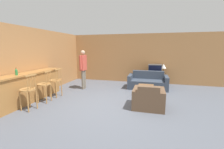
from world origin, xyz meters
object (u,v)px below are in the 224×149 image
Objects in this scene: tv at (155,69)px; person_by_window at (83,67)px; bar_chair_mid at (44,86)px; tv_unit at (154,79)px; bottle at (16,72)px; coffee_table at (146,88)px; bar_chair_near at (28,91)px; table_lamp at (164,66)px; bar_chair_far at (56,82)px; armchair_near at (148,99)px; couch_far at (148,82)px.

person_by_window is (-3.14, -1.70, 0.20)m from tv.
bar_chair_mid is 5.17m from tv_unit.
bottle is 2.69m from person_by_window.
bar_chair_mid reaches higher than coffee_table.
bar_chair_near is at bearing -130.27° from tv_unit.
table_lamp is (4.08, 3.63, 0.37)m from bar_chair_mid.
bar_chair_far is at bearing -140.63° from tv_unit.
armchair_near is at bearing -93.77° from tv.
bar_chair_near reaches higher than table_lamp.
bar_chair_far is at bearing -147.32° from couch_far.
bottle is at bearing -136.26° from bar_chair_mid.
table_lamp is at bearing 41.94° from bottle.
bar_chair_far is 0.62× the size of person_by_window.
bar_chair_far is (0.00, 1.32, 0.00)m from bar_chair_near.
bar_chair_far is (0.00, 0.62, 0.00)m from bar_chair_mid.
bar_chair_mid reaches higher than couch_far.
bar_chair_near is 0.62× the size of person_by_window.
armchair_near is 1.43× the size of tv.
tv_unit is (0.31, 0.86, 0.01)m from couch_far.
person_by_window is at bearing 74.61° from bar_chair_mid.
bottle is 6.22m from table_lamp.
tv_unit is at bearing 44.70° from bar_chair_mid.
armchair_near is 4.16× the size of bottle.
tv is (0.00, -0.00, 0.52)m from tv_unit.
bottle reaches higher than tv_unit.
person_by_window is (0.53, 1.93, 0.43)m from bar_chair_mid.
couch_far is (3.36, 2.16, -0.29)m from bar_chair_far.
person_by_window is at bearing 173.65° from coffee_table.
bar_chair_near is 2.16× the size of table_lamp.
bar_chair_far is 2.16× the size of table_lamp.
bar_chair_near is 0.70m from bar_chair_mid.
person_by_window reaches higher than couch_far.
bar_chair_far is 4.75m from tv.
coffee_table is 1.72× the size of table_lamp.
couch_far is (3.36, 3.48, -0.29)m from bar_chair_near.
couch_far is 1.30m from table_lamp.
table_lamp is at bearing 50.03° from couch_far.
couch_far is 1.01× the size of person_by_window.
person_by_window reaches higher than table_lamp.
tv is at bearing 80.04° from coffee_table.
coffee_table is 2.04m from tv_unit.
bar_chair_far is at bearing 64.37° from bottle.
person_by_window reaches higher than bar_chair_mid.
bar_chair_far is 4.00m from couch_far.
bottle is at bearing -135.42° from tv_unit.
bar_chair_mid is at bearing -135.32° from tv.
tv is 5.93m from bottle.
bottle is 0.13× the size of person_by_window.
bar_chair_far is 0.98× the size of tv_unit.
bar_chair_near is at bearing -162.61° from armchair_near.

